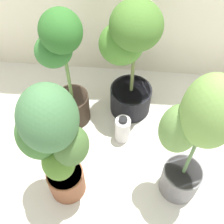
% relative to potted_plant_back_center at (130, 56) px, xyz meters
% --- Properties ---
extents(ground_plane, '(8.00, 8.00, 0.00)m').
position_rel_potted_plant_back_center_xyz_m(ground_plane, '(-0.02, -0.49, -0.48)').
color(ground_plane, silver).
rests_on(ground_plane, ground).
extents(potted_plant_back_center, '(0.40, 0.37, 0.83)m').
position_rel_potted_plant_back_center_xyz_m(potted_plant_back_center, '(0.00, 0.00, 0.00)').
color(potted_plant_back_center, black).
rests_on(potted_plant_back_center, ground).
extents(potted_plant_front_left, '(0.40, 0.31, 0.85)m').
position_rel_potted_plant_back_center_xyz_m(potted_plant_front_left, '(-0.31, -0.63, 0.04)').
color(potted_plant_front_left, brown).
rests_on(potted_plant_front_left, ground).
extents(potted_plant_back_left, '(0.35, 0.31, 0.83)m').
position_rel_potted_plant_back_center_xyz_m(potted_plant_back_left, '(-0.36, -0.12, -0.00)').
color(potted_plant_back_left, '#32251B').
rests_on(potted_plant_back_left, ground).
extents(potted_plant_front_right, '(0.34, 0.29, 0.90)m').
position_rel_potted_plant_back_center_xyz_m(potted_plant_front_right, '(0.31, -0.56, 0.06)').
color(potted_plant_front_right, slate).
rests_on(potted_plant_front_right, ground).
extents(nutrient_bottle, '(0.09, 0.09, 0.21)m').
position_rel_potted_plant_back_center_xyz_m(nutrient_bottle, '(-0.01, -0.26, -0.38)').
color(nutrient_bottle, white).
rests_on(nutrient_bottle, ground).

